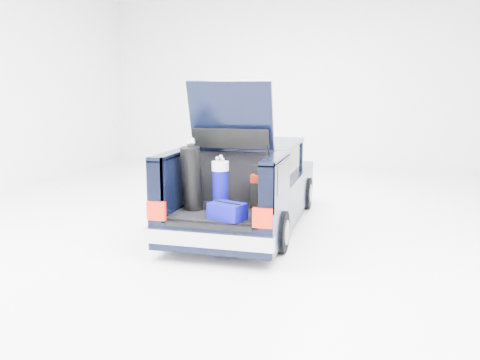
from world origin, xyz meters
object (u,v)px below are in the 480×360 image
(car, at_px, (249,186))
(black_golf_bag, at_px, (192,178))
(blue_golf_bag, at_px, (220,186))
(blue_duffel, at_px, (227,211))
(red_suitcase, at_px, (261,192))

(car, distance_m, black_golf_bag, 1.72)
(car, height_order, blue_golf_bag, car)
(car, distance_m, blue_duffel, 2.02)
(black_golf_bag, height_order, blue_duffel, black_golf_bag)
(car, bearing_deg, blue_golf_bag, -91.47)
(red_suitcase, bearing_deg, blue_duffel, -119.22)
(black_golf_bag, relative_size, blue_golf_bag, 1.27)
(black_golf_bag, distance_m, blue_duffel, 0.84)
(blue_golf_bag, bearing_deg, black_golf_bag, 166.26)
(black_golf_bag, xyz_separation_m, blue_golf_bag, (0.42, 0.05, -0.10))
(red_suitcase, height_order, black_golf_bag, black_golf_bag)
(black_golf_bag, bearing_deg, blue_golf_bag, 22.93)
(black_golf_bag, distance_m, blue_golf_bag, 0.43)
(blue_golf_bag, bearing_deg, car, 68.23)
(blue_duffel, bearing_deg, black_golf_bag, 168.10)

